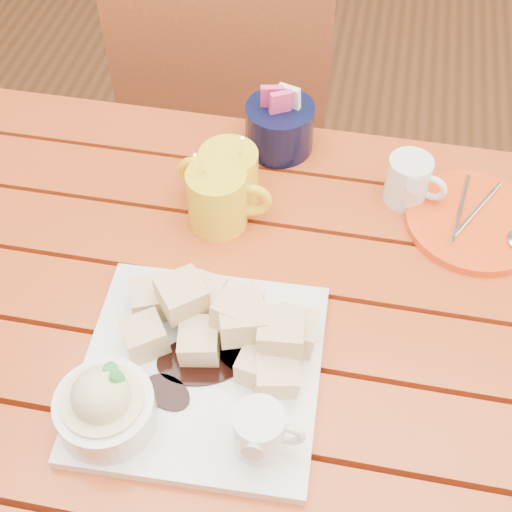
% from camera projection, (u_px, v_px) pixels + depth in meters
% --- Properties ---
extents(table, '(1.20, 0.79, 0.75)m').
position_uv_depth(table, '(233.00, 360.00, 1.01)').
color(table, '#AE3E16').
rests_on(table, ground).
extents(dessert_plate, '(0.30, 0.30, 0.12)m').
position_uv_depth(dessert_plate, '(187.00, 369.00, 0.84)').
color(dessert_plate, white).
rests_on(dessert_plate, table).
extents(coffee_mug_left, '(0.12, 0.08, 0.14)m').
position_uv_depth(coffee_mug_left, '(227.00, 177.00, 1.03)').
color(coffee_mug_left, yellow).
rests_on(coffee_mug_left, table).
extents(coffee_mug_right, '(0.12, 0.08, 0.14)m').
position_uv_depth(coffee_mug_right, '(219.00, 198.00, 1.00)').
color(coffee_mug_right, yellow).
rests_on(coffee_mug_right, table).
extents(cream_pitcher, '(0.09, 0.08, 0.08)m').
position_uv_depth(cream_pitcher, '(409.00, 180.00, 1.04)').
color(cream_pitcher, white).
rests_on(cream_pitcher, table).
extents(sugar_caddy, '(0.11, 0.11, 0.12)m').
position_uv_depth(sugar_caddy, '(280.00, 126.00, 1.11)').
color(sugar_caddy, black).
rests_on(sugar_caddy, table).
extents(orange_saucer, '(0.20, 0.20, 0.02)m').
position_uv_depth(orange_saucer, '(476.00, 222.00, 1.03)').
color(orange_saucer, '#F34915').
rests_on(orange_saucer, table).
extents(chair_far, '(0.45, 0.45, 0.88)m').
position_uv_depth(chair_far, '(230.00, 121.00, 1.58)').
color(chair_far, brown).
rests_on(chair_far, ground).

